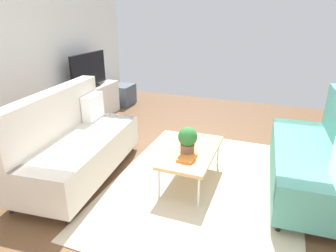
{
  "coord_description": "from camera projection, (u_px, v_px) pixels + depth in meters",
  "views": [
    {
      "loc": [
        -3.0,
        -0.9,
        2.0
      ],
      "look_at": [
        0.2,
        0.33,
        0.65
      ],
      "focal_mm": 31.34,
      "sensor_mm": 36.0,
      "label": 1
    }
  ],
  "objects": [
    {
      "name": "vase_0",
      "position": [
        67.0,
        90.0,
        5.07
      ],
      "size": [
        0.12,
        0.12,
        0.17
      ],
      "primitive_type": "cylinder",
      "color": "silver",
      "rests_on": "tv_console"
    },
    {
      "name": "tv_console",
      "position": [
        91.0,
        103.0,
        5.71
      ],
      "size": [
        1.4,
        0.44,
        0.64
      ],
      "primitive_type": "cube",
      "color": "silver",
      "rests_on": "ground_plane"
    },
    {
      "name": "tv",
      "position": [
        89.0,
        71.0,
        5.47
      ],
      "size": [
        1.0,
        0.2,
        0.64
      ],
      "color": "black",
      "rests_on": "tv_console"
    },
    {
      "name": "ground_plane",
      "position": [
        187.0,
        184.0,
        3.64
      ],
      "size": [
        7.68,
        7.68,
        0.0
      ],
      "primitive_type": "plane",
      "color": "brown"
    },
    {
      "name": "table_book_0",
      "position": [
        187.0,
        158.0,
        3.35
      ],
      "size": [
        0.25,
        0.19,
        0.03
      ],
      "primitive_type": "cube",
      "rotation": [
        0.0,
        0.0,
        -0.04
      ],
      "color": "orange",
      "rests_on": "coffee_table"
    },
    {
      "name": "area_rug",
      "position": [
        205.0,
        185.0,
        3.61
      ],
      "size": [
        2.9,
        2.2,
        0.01
      ],
      "primitive_type": "cube",
      "color": "beige",
      "rests_on": "ground_plane"
    },
    {
      "name": "storage_trunk",
      "position": [
        124.0,
        95.0,
        6.67
      ],
      "size": [
        0.52,
        0.4,
        0.44
      ],
      "primitive_type": "cube",
      "color": "#4C5666",
      "rests_on": "ground_plane"
    },
    {
      "name": "bottle_1",
      "position": [
        81.0,
        86.0,
        5.28
      ],
      "size": [
        0.06,
        0.06,
        0.2
      ],
      "primitive_type": "cylinder",
      "color": "#3359B2",
      "rests_on": "tv_console"
    },
    {
      "name": "couch_beige",
      "position": [
        75.0,
        144.0,
        3.69
      ],
      "size": [
        1.98,
        1.04,
        1.1
      ],
      "rotation": [
        0.0,
        0.0,
        3.25
      ],
      "color": "beige",
      "rests_on": "ground_plane"
    },
    {
      "name": "coffee_table",
      "position": [
        192.0,
        152.0,
        3.57
      ],
      "size": [
        1.1,
        0.56,
        0.42
      ],
      "color": "tan",
      "rests_on": "ground_plane"
    },
    {
      "name": "potted_plant",
      "position": [
        188.0,
        140.0,
        3.4
      ],
      "size": [
        0.23,
        0.23,
        0.34
      ],
      "color": "brown",
      "rests_on": "coffee_table"
    },
    {
      "name": "couch_green",
      "position": [
        319.0,
        158.0,
        3.34
      ],
      "size": [
        1.94,
        0.94,
        1.1
      ],
      "rotation": [
        0.0,
        0.0,
        0.05
      ],
      "color": "teal",
      "rests_on": "ground_plane"
    },
    {
      "name": "bottle_0",
      "position": [
        78.0,
        89.0,
        5.2
      ],
      "size": [
        0.05,
        0.05,
        0.14
      ],
      "primitive_type": "cylinder",
      "color": "#3359B2",
      "rests_on": "tv_console"
    }
  ]
}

